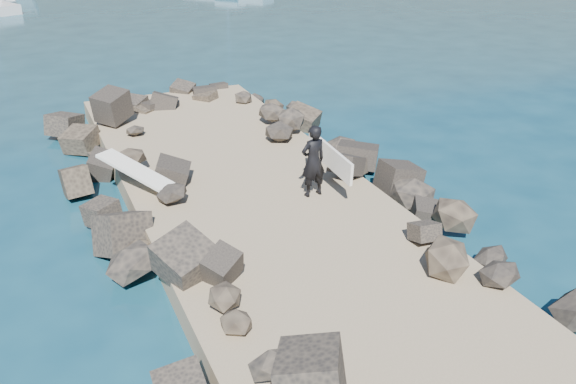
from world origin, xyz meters
name	(u,v)px	position (x,y,z in m)	size (l,w,h in m)	color
ground	(272,232)	(0.00, 0.00, 0.00)	(800.00, 800.00, 0.00)	#0F384C
jetty	(306,260)	(0.00, -2.00, 0.30)	(6.00, 26.00, 0.60)	#8C7759
riprap_left	(168,269)	(-2.90, -1.50, 0.50)	(2.60, 22.00, 1.00)	#272421
riprap_right	(408,218)	(2.90, -1.50, 0.50)	(2.60, 22.00, 1.00)	#262421
surfboard_resting	(135,174)	(-2.74, 2.45, 1.04)	(0.56, 2.23, 0.07)	white
surfer_with_board	(316,160)	(1.34, 0.39, 1.53)	(0.87, 2.28, 1.84)	black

